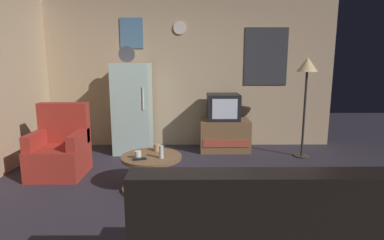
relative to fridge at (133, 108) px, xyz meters
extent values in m
plane|color=#2D2833|center=(0.93, -1.98, -0.75)|extent=(12.00, 12.00, 0.00)
cube|color=tan|center=(0.93, 0.47, 0.54)|extent=(5.20, 0.10, 2.59)
cube|color=#333338|center=(2.31, 0.41, 0.86)|extent=(0.76, 0.02, 1.00)
cube|color=teal|center=(-0.05, 0.41, 1.25)|extent=(0.40, 0.02, 0.52)
cylinder|color=silver|center=(0.79, 0.41, 1.34)|extent=(0.22, 0.03, 0.22)
cube|color=silver|center=(0.00, 0.00, 0.00)|extent=(0.60, 0.60, 1.50)
cylinder|color=silver|center=(0.22, -0.30, 0.20)|extent=(0.02, 0.02, 0.36)
cylinder|color=#4C4C51|center=(-0.05, -0.08, 0.89)|extent=(0.26, 0.04, 0.26)
cube|color=brown|center=(1.56, 0.05, -0.48)|extent=(0.84, 0.52, 0.54)
cube|color=#AD4733|center=(1.56, -0.21, -0.56)|extent=(0.76, 0.01, 0.13)
cube|color=black|center=(1.53, 0.05, 0.01)|extent=(0.54, 0.50, 0.44)
cube|color=silver|center=(1.53, -0.20, 0.01)|extent=(0.41, 0.01, 0.33)
cylinder|color=#332D28|center=(2.78, -0.33, -0.74)|extent=(0.24, 0.24, 0.02)
cylinder|color=#332D28|center=(2.78, -0.33, -0.05)|extent=(0.04, 0.04, 1.40)
cone|color=#F2D18C|center=(2.78, -0.33, 0.73)|extent=(0.32, 0.32, 0.22)
cylinder|color=brown|center=(0.50, -1.63, -0.73)|extent=(0.72, 0.72, 0.04)
cylinder|color=brown|center=(0.50, -1.63, -0.54)|extent=(0.24, 0.24, 0.38)
cylinder|color=brown|center=(0.50, -1.63, -0.35)|extent=(0.72, 0.72, 0.04)
cylinder|color=silver|center=(0.63, -1.73, -0.26)|extent=(0.05, 0.05, 0.15)
cylinder|color=silver|center=(0.36, -1.74, -0.29)|extent=(0.08, 0.08, 0.09)
cylinder|color=tan|center=(0.55, -1.43, -0.29)|extent=(0.08, 0.08, 0.09)
cube|color=black|center=(0.39, -1.79, -0.32)|extent=(0.16, 0.09, 0.02)
cube|color=#A52D23|center=(-0.81, -1.15, -0.55)|extent=(0.68, 0.68, 0.40)
cube|color=#A52D23|center=(-0.81, -0.89, -0.07)|extent=(0.68, 0.16, 0.56)
cube|color=#A52D23|center=(-1.09, -1.15, -0.25)|extent=(0.12, 0.60, 0.20)
cube|color=#A52D23|center=(-0.53, -1.15, -0.25)|extent=(0.12, 0.60, 0.20)
cube|color=black|center=(1.46, -3.58, -0.09)|extent=(1.70, 0.20, 0.52)
camera|label=1|loc=(0.96, -5.22, 0.77)|focal=29.31mm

